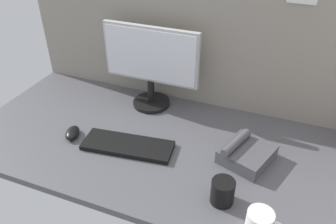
{
  "coord_description": "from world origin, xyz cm",
  "views": [
    {
      "loc": [
        35.48,
        -102.12,
        89.05
      ],
      "look_at": [
        -9.25,
        0.0,
        14.0
      ],
      "focal_mm": 35.92,
      "sensor_mm": 36.0,
      "label": 1
    }
  ],
  "objects_px": {
    "mug_black_travel": "(223,192)",
    "keyboard": "(128,145)",
    "mug_ceramic_white": "(260,224)",
    "desk_phone": "(246,153)",
    "monitor": "(151,63)",
    "mouse": "(72,133)"
  },
  "relations": [
    {
      "from": "mug_ceramic_white",
      "to": "desk_phone",
      "type": "bearing_deg",
      "value": 107.19
    },
    {
      "from": "mouse",
      "to": "mug_ceramic_white",
      "type": "xyz_separation_m",
      "value": [
        0.82,
        -0.2,
        0.03
      ]
    },
    {
      "from": "monitor",
      "to": "keyboard",
      "type": "distance_m",
      "value": 0.41
    },
    {
      "from": "monitor",
      "to": "mug_black_travel",
      "type": "bearing_deg",
      "value": -45.62
    },
    {
      "from": "mug_black_travel",
      "to": "mug_ceramic_white",
      "type": "distance_m",
      "value": 0.16
    },
    {
      "from": "keyboard",
      "to": "mug_black_travel",
      "type": "height_order",
      "value": "mug_black_travel"
    },
    {
      "from": "monitor",
      "to": "keyboard",
      "type": "relative_size",
      "value": 1.23
    },
    {
      "from": "mug_ceramic_white",
      "to": "mouse",
      "type": "bearing_deg",
      "value": 166.15
    },
    {
      "from": "mug_black_travel",
      "to": "keyboard",
      "type": "bearing_deg",
      "value": 162.32
    },
    {
      "from": "desk_phone",
      "to": "monitor",
      "type": "bearing_deg",
      "value": 154.53
    },
    {
      "from": "desk_phone",
      "to": "mouse",
      "type": "bearing_deg",
      "value": -170.26
    },
    {
      "from": "mug_black_travel",
      "to": "mouse",
      "type": "bearing_deg",
      "value": 170.25
    },
    {
      "from": "mug_black_travel",
      "to": "mug_ceramic_white",
      "type": "xyz_separation_m",
      "value": [
        0.14,
        -0.08,
        0.0
      ]
    },
    {
      "from": "monitor",
      "to": "mug_ceramic_white",
      "type": "relative_size",
      "value": 3.97
    },
    {
      "from": "mug_ceramic_white",
      "to": "monitor",
      "type": "bearing_deg",
      "value": 136.99
    },
    {
      "from": "mug_ceramic_white",
      "to": "desk_phone",
      "type": "distance_m",
      "value": 0.34
    },
    {
      "from": "mug_ceramic_white",
      "to": "keyboard",
      "type": "bearing_deg",
      "value": 158.6
    },
    {
      "from": "mouse",
      "to": "desk_phone",
      "type": "height_order",
      "value": "desk_phone"
    },
    {
      "from": "monitor",
      "to": "mouse",
      "type": "xyz_separation_m",
      "value": [
        -0.21,
        -0.36,
        -0.2
      ]
    },
    {
      "from": "keyboard",
      "to": "mug_black_travel",
      "type": "xyz_separation_m",
      "value": [
        0.43,
        -0.14,
        0.04
      ]
    },
    {
      "from": "keyboard",
      "to": "monitor",
      "type": "bearing_deg",
      "value": 90.02
    },
    {
      "from": "monitor",
      "to": "mug_black_travel",
      "type": "xyz_separation_m",
      "value": [
        0.47,
        -0.48,
        -0.17
      ]
    }
  ]
}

